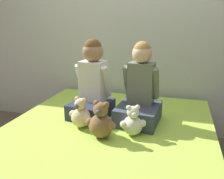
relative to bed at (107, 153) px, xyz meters
The scene contains 8 objects.
ground_plane 0.22m from the bed, ahead, with size 14.00×14.00×0.00m, color brown.
wall_behind_bed 1.45m from the bed, 90.00° to the left, with size 8.00×0.06×2.50m.
bed is the anchor object (origin of this frame).
child_on_left 0.59m from the bed, 131.91° to the left, with size 0.36×0.40×0.68m.
child_on_right 0.56m from the bed, 45.70° to the left, with size 0.36×0.42×0.67m.
teddy_bear_held_by_left_child 0.39m from the bed, behind, with size 0.20×0.16×0.25m.
teddy_bear_held_by_right_child 0.39m from the bed, 11.94° to the right, with size 0.18×0.15×0.23m.
teddy_bear_between_children 0.37m from the bed, 88.62° to the right, with size 0.23×0.18×0.28m.
Camera 1 is at (0.52, -1.63, 1.28)m, focal length 38.00 mm.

